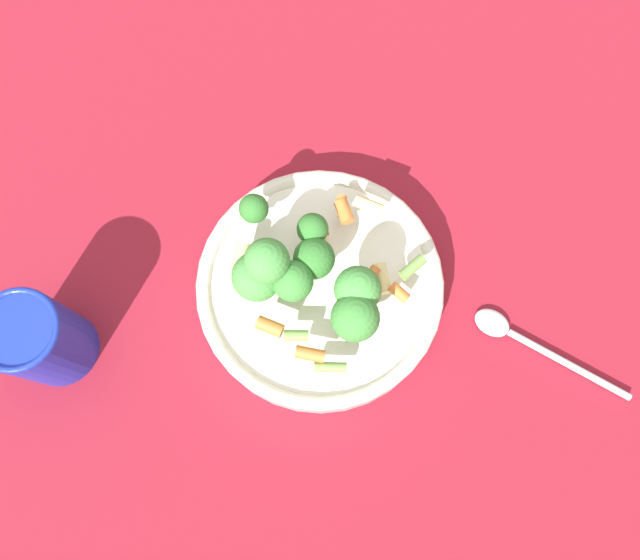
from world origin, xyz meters
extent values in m
plane|color=maroon|center=(0.00, 0.00, 0.00)|extent=(3.00, 3.00, 0.00)
cylinder|color=silver|center=(0.00, 0.00, 0.02)|extent=(0.24, 0.24, 0.04)
torus|color=silver|center=(0.00, 0.00, 0.04)|extent=(0.24, 0.24, 0.01)
cylinder|color=#8CB766|center=(0.02, 0.05, 0.05)|extent=(0.02, 0.02, 0.02)
sphere|color=#479342|center=(0.02, 0.05, 0.08)|extent=(0.05, 0.05, 0.05)
cylinder|color=#8CB766|center=(0.08, 0.03, 0.06)|extent=(0.01, 0.01, 0.01)
sphere|color=#33722D|center=(0.08, 0.03, 0.08)|extent=(0.03, 0.03, 0.03)
cylinder|color=#8CB766|center=(0.04, -0.01, 0.06)|extent=(0.01, 0.01, 0.01)
sphere|color=#33722D|center=(0.04, -0.01, 0.08)|extent=(0.03, 0.03, 0.03)
cylinder|color=#8CB766|center=(-0.05, -0.01, 0.06)|extent=(0.02, 0.02, 0.02)
sphere|color=#3D8438|center=(-0.05, -0.01, 0.09)|extent=(0.04, 0.04, 0.04)
cylinder|color=#8CB766|center=(-0.03, -0.02, 0.06)|extent=(0.01, 0.01, 0.02)
sphere|color=#479342|center=(-0.03, -0.02, 0.09)|extent=(0.04, 0.04, 0.04)
cylinder|color=#8CB766|center=(0.00, 0.03, 0.06)|extent=(0.01, 0.01, 0.01)
sphere|color=#3D8438|center=(0.00, 0.03, 0.08)|extent=(0.04, 0.04, 0.04)
cylinder|color=#8CB766|center=(0.02, 0.04, 0.07)|extent=(0.01, 0.01, 0.02)
sphere|color=#479342|center=(0.02, 0.04, 0.10)|extent=(0.04, 0.04, 0.04)
cylinder|color=#8CB766|center=(0.01, 0.00, 0.05)|extent=(0.01, 0.01, 0.02)
sphere|color=#33722D|center=(0.01, 0.00, 0.08)|extent=(0.04, 0.04, 0.04)
cylinder|color=orange|center=(-0.06, 0.04, 0.06)|extent=(0.02, 0.03, 0.01)
cylinder|color=#729E4C|center=(-0.08, 0.02, 0.05)|extent=(0.02, 0.03, 0.01)
cylinder|color=orange|center=(-0.03, 0.06, 0.07)|extent=(0.03, 0.03, 0.01)
cylinder|color=#729E4C|center=(-0.04, 0.04, 0.06)|extent=(0.02, 0.02, 0.01)
cylinder|color=orange|center=(0.05, -0.05, 0.06)|extent=(0.02, 0.01, 0.01)
cylinder|color=beige|center=(0.04, 0.06, 0.06)|extent=(0.03, 0.03, 0.01)
cylinder|color=orange|center=(0.05, -0.05, 0.06)|extent=(0.02, 0.02, 0.01)
cylinder|color=#729E4C|center=(-0.02, -0.08, 0.06)|extent=(0.02, 0.03, 0.01)
cylinder|color=beige|center=(-0.02, -0.05, 0.05)|extent=(0.03, 0.02, 0.01)
cylinder|color=beige|center=(0.02, 0.06, 0.06)|extent=(0.02, 0.02, 0.01)
cylinder|color=orange|center=(0.04, -0.02, 0.05)|extent=(0.02, 0.02, 0.01)
cylinder|color=orange|center=(-0.02, -0.04, 0.06)|extent=(0.02, 0.03, 0.01)
cylinder|color=orange|center=(-0.04, -0.06, 0.06)|extent=(0.02, 0.02, 0.01)
cylinder|color=beige|center=(0.05, -0.07, 0.07)|extent=(0.03, 0.03, 0.01)
cylinder|color=beige|center=(0.03, -0.01, 0.07)|extent=(0.02, 0.02, 0.01)
cylinder|color=#192DAD|center=(0.05, 0.26, 0.05)|extent=(0.07, 0.07, 0.10)
torus|color=#192DAD|center=(0.05, 0.26, 0.10)|extent=(0.07, 0.07, 0.01)
cylinder|color=silver|center=(-0.16, -0.19, 0.01)|extent=(0.11, 0.08, 0.01)
ellipsoid|color=silver|center=(-0.10, -0.14, 0.01)|extent=(0.04, 0.04, 0.01)
camera|label=1|loc=(-0.15, 0.06, 0.61)|focal=35.00mm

